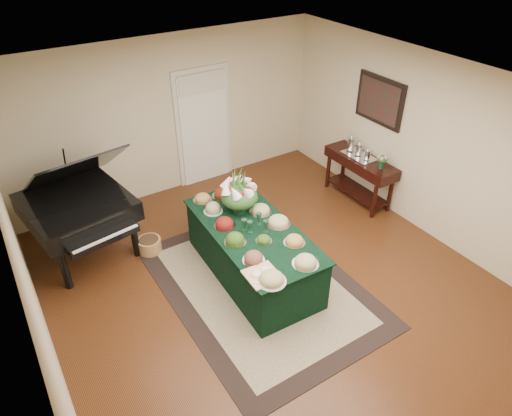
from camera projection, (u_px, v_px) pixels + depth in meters
ground at (268, 281)px, 6.30m from camera, size 6.00×6.00×0.00m
area_rug at (259, 285)px, 6.22m from camera, size 2.34×3.27×0.01m
kitchen_doorway at (204, 128)px, 8.07m from camera, size 1.05×0.07×2.10m
buffet_table at (253, 252)px, 6.21m from camera, size 1.14×2.25×0.78m
food_platters at (250, 223)px, 6.02m from camera, size 1.04×2.26×0.12m
cutting_board at (262, 273)px, 5.24m from camera, size 0.39×0.39×0.10m
green_goblets at (255, 224)px, 5.93m from camera, size 0.31×0.26×0.18m
floral_centerpiece at (239, 192)px, 6.17m from camera, size 0.53×0.53×0.53m
grand_piano at (78, 206)px, 6.37m from camera, size 1.59×1.77×1.66m
wicker_basket at (150, 245)px, 6.78m from camera, size 0.35×0.35×0.22m
mahogany_sideboard at (360, 167)px, 7.72m from camera, size 0.45×1.37×0.80m
tea_service at (358, 149)px, 7.62m from camera, size 0.34×0.58×0.30m
pink_bouquet at (382, 159)px, 7.22m from camera, size 0.19×0.19×0.24m
wall_painting at (380, 101)px, 7.18m from camera, size 0.05×0.95×0.75m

